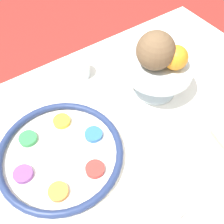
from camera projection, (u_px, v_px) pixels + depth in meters
name	position (u px, v px, depth m)	size (l,w,h in m)	color
dining_table	(102.00, 200.00, 1.01)	(1.44, 0.84, 0.72)	white
seder_plate	(60.00, 154.00, 0.71)	(0.35, 0.35, 0.03)	white
fruit_stand	(158.00, 70.00, 0.80)	(0.21, 0.21, 0.12)	silver
orange_fruit	(176.00, 58.00, 0.75)	(0.07, 0.07, 0.07)	orange
coconut	(156.00, 50.00, 0.73)	(0.11, 0.11, 0.11)	brown
cup_near	(78.00, 69.00, 0.89)	(0.08, 0.08, 0.06)	silver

